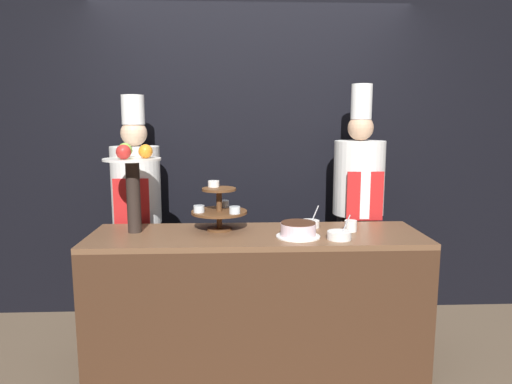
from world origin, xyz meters
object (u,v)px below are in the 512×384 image
(cake_round, at_px, (298,230))
(serving_bowl_far, at_px, (309,224))
(fruit_pedestal, at_px, (132,174))
(chef_left, at_px, (137,205))
(cup_white, at_px, (351,226))
(tiered_stand, at_px, (219,208))
(chef_center_left, at_px, (358,200))
(serving_bowl_near, at_px, (339,235))

(cake_round, bearing_deg, serving_bowl_far, 66.51)
(fruit_pedestal, bearing_deg, chef_left, 100.15)
(cup_white, bearing_deg, cake_round, -160.13)
(tiered_stand, xyz_separation_m, chef_left, (-0.63, 0.45, -0.06))
(tiered_stand, relative_size, chef_center_left, 0.19)
(tiered_stand, bearing_deg, serving_bowl_far, 5.16)
(tiered_stand, height_order, cake_round, tiered_stand)
(chef_left, bearing_deg, tiered_stand, -35.74)
(tiered_stand, distance_m, fruit_pedestal, 0.59)
(tiered_stand, height_order, cup_white, tiered_stand)
(cake_round, distance_m, chef_center_left, 0.85)
(cup_white, distance_m, chef_center_left, 0.56)
(cake_round, xyz_separation_m, chef_left, (-1.12, 0.65, 0.04))
(tiered_stand, xyz_separation_m, chef_center_left, (1.03, 0.45, -0.04))
(fruit_pedestal, bearing_deg, cake_round, -9.21)
(fruit_pedestal, distance_m, cake_round, 1.09)
(cake_round, distance_m, cup_white, 0.38)
(tiered_stand, xyz_separation_m, serving_bowl_far, (0.60, 0.05, -0.13))
(cake_round, bearing_deg, serving_bowl_near, -15.39)
(chef_center_left, bearing_deg, serving_bowl_far, -137.53)
(serving_bowl_far, height_order, chef_center_left, chef_center_left)
(fruit_pedestal, relative_size, serving_bowl_far, 3.81)
(cake_round, height_order, chef_center_left, chef_center_left)
(cake_round, xyz_separation_m, serving_bowl_far, (0.11, 0.25, -0.02))
(chef_center_left, bearing_deg, chef_left, -180.00)
(fruit_pedestal, height_order, cup_white, fruit_pedestal)
(serving_bowl_near, bearing_deg, cake_round, 164.61)
(serving_bowl_near, bearing_deg, tiered_stand, 159.98)
(chef_left, xyz_separation_m, chef_center_left, (1.66, 0.00, 0.02))
(tiered_stand, distance_m, serving_bowl_far, 0.62)
(cake_round, height_order, chef_left, chef_left)
(serving_bowl_far, relative_size, chef_center_left, 0.08)
(serving_bowl_near, height_order, chef_center_left, chef_center_left)
(serving_bowl_near, height_order, serving_bowl_far, serving_bowl_near)
(serving_bowl_far, xyz_separation_m, chef_left, (-1.23, 0.40, 0.07))
(chef_center_left, bearing_deg, serving_bowl_near, -112.94)
(cake_round, height_order, cup_white, cake_round)
(fruit_pedestal, relative_size, serving_bowl_near, 3.75)
(fruit_pedestal, distance_m, serving_bowl_far, 1.20)
(cup_white, bearing_deg, chef_left, 160.52)
(fruit_pedestal, xyz_separation_m, serving_bowl_far, (1.14, 0.09, -0.35))
(serving_bowl_near, bearing_deg, serving_bowl_far, 112.02)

